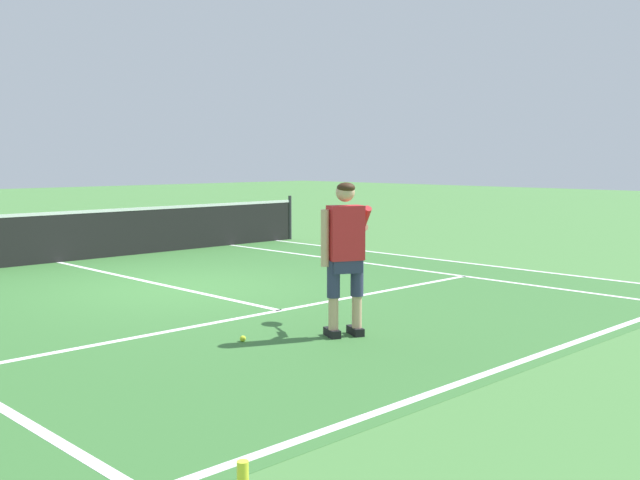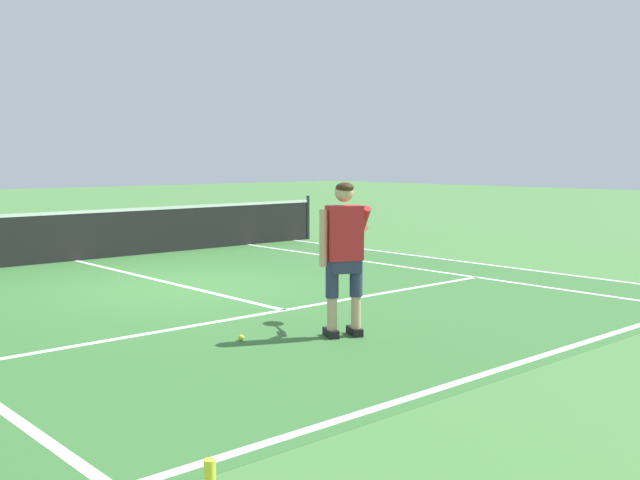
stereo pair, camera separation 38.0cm
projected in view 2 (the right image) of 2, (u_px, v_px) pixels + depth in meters
The scene contains 11 objects.
ground_plane at pixel (184, 287), 11.60m from camera, with size 80.00×80.00×0.00m, color #477F3D.
court_inner_surface at pixel (221, 295), 10.86m from camera, with size 10.98×10.30×0.00m, color #387033.
line_baseline at pixel (514, 365), 7.19m from camera, with size 10.98×0.10×0.01m, color white.
line_service at pixel (284, 310), 9.79m from camera, with size 8.23×0.10×0.01m, color white.
line_centre_service at pixel (160, 281), 12.16m from camera, with size 0.10×6.40×0.01m, color white.
line_singles_right at pixel (410, 268), 13.58m from camera, with size 0.10×9.90×0.01m, color white.
line_doubles_right at pixel (458, 261), 14.49m from camera, with size 0.10×9.90×0.01m, color white.
tennis_net at pixel (75, 235), 14.48m from camera, with size 11.96×0.08×1.07m.
tennis_player at pixel (344, 248), 8.26m from camera, with size 0.98×0.97×1.71m.
tennis_ball_near_feet at pixel (241, 338), 8.15m from camera, with size 0.07×0.07×0.07m, color #CCE02D.
water_bottle at pixel (210, 479), 4.35m from camera, with size 0.07×0.07×0.24m, color yellow.
Camera 2 is at (-6.06, -9.95, 1.97)m, focal length 42.18 mm.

